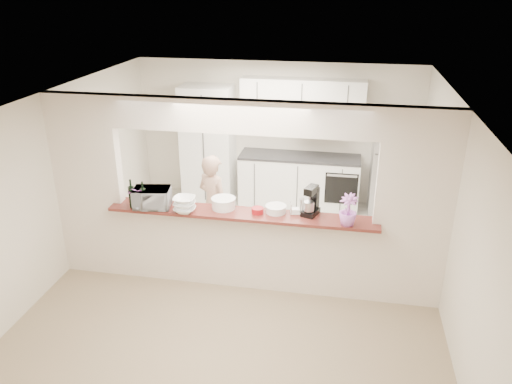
% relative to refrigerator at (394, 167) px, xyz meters
% --- Properties ---
extents(floor, '(6.00, 6.00, 0.00)m').
position_rel_refrigerator_xyz_m(floor, '(-2.05, -2.65, -0.85)').
color(floor, tan).
rests_on(floor, ground).
extents(tile_overlay, '(5.00, 2.90, 0.01)m').
position_rel_refrigerator_xyz_m(tile_overlay, '(-2.05, -1.10, -0.84)').
color(tile_overlay, beige).
rests_on(tile_overlay, floor).
extents(partition, '(5.00, 0.15, 2.50)m').
position_rel_refrigerator_xyz_m(partition, '(-2.05, -2.65, 0.63)').
color(partition, silver).
rests_on(partition, floor).
extents(bar_counter, '(3.40, 0.38, 1.09)m').
position_rel_refrigerator_xyz_m(bar_counter, '(-2.05, -2.65, -0.27)').
color(bar_counter, silver).
rests_on(bar_counter, floor).
extents(kitchen_cabinets, '(3.15, 0.62, 2.25)m').
position_rel_refrigerator_xyz_m(kitchen_cabinets, '(-2.24, 0.07, 0.12)').
color(kitchen_cabinets, white).
rests_on(kitchen_cabinets, floor).
extents(refrigerator, '(0.75, 0.70, 1.70)m').
position_rel_refrigerator_xyz_m(refrigerator, '(0.00, 0.00, 0.00)').
color(refrigerator, '#B1B1B6').
rests_on(refrigerator, floor).
extents(flower_left, '(0.32, 0.30, 0.30)m').
position_rel_refrigerator_xyz_m(flower_left, '(-3.35, -2.80, 0.39)').
color(flower_left, pink).
rests_on(flower_left, bar_counter).
extents(wine_bottle_a, '(0.07, 0.07, 0.36)m').
position_rel_refrigerator_xyz_m(wine_bottle_a, '(-3.29, -2.80, 0.38)').
color(wine_bottle_a, black).
rests_on(wine_bottle_a, bar_counter).
extents(wine_bottle_b, '(0.08, 0.08, 0.38)m').
position_rel_refrigerator_xyz_m(wine_bottle_b, '(-3.45, -2.80, 0.39)').
color(wine_bottle_b, black).
rests_on(wine_bottle_b, bar_counter).
extents(toaster_oven, '(0.50, 0.38, 0.25)m').
position_rel_refrigerator_xyz_m(toaster_oven, '(-3.20, -2.75, 0.37)').
color(toaster_oven, '#A5A5AA').
rests_on(toaster_oven, bar_counter).
extents(serving_bowls, '(0.27, 0.27, 0.20)m').
position_rel_refrigerator_xyz_m(serving_bowls, '(-2.75, -2.82, 0.34)').
color(serving_bowls, white).
rests_on(serving_bowls, bar_counter).
extents(plate_stack_a, '(0.31, 0.31, 0.14)m').
position_rel_refrigerator_xyz_m(plate_stack_a, '(-2.30, -2.62, 0.31)').
color(plate_stack_a, white).
rests_on(plate_stack_a, bar_counter).
extents(plate_stack_b, '(0.26, 0.26, 0.09)m').
position_rel_refrigerator_xyz_m(plate_stack_b, '(-1.63, -2.62, 0.29)').
color(plate_stack_b, white).
rests_on(plate_stack_b, bar_counter).
extents(red_bowl, '(0.15, 0.15, 0.07)m').
position_rel_refrigerator_xyz_m(red_bowl, '(-1.85, -2.68, 0.28)').
color(red_bowl, maroon).
rests_on(red_bowl, bar_counter).
extents(tan_bowl, '(0.14, 0.14, 0.07)m').
position_rel_refrigerator_xyz_m(tan_bowl, '(-1.65, -2.57, 0.27)').
color(tan_bowl, beige).
rests_on(tan_bowl, bar_counter).
extents(utensil_caddy, '(0.24, 0.17, 0.21)m').
position_rel_refrigerator_xyz_m(utensil_caddy, '(-1.34, -2.60, 0.33)').
color(utensil_caddy, silver).
rests_on(utensil_caddy, bar_counter).
extents(stand_mixer, '(0.24, 0.29, 0.38)m').
position_rel_refrigerator_xyz_m(stand_mixer, '(-1.20, -2.59, 0.41)').
color(stand_mixer, black).
rests_on(stand_mixer, bar_counter).
extents(flower_right, '(0.27, 0.27, 0.39)m').
position_rel_refrigerator_xyz_m(flower_right, '(-0.75, -2.80, 0.43)').
color(flower_right, '#B565BD').
rests_on(flower_right, bar_counter).
extents(person, '(0.66, 0.59, 1.51)m').
position_rel_refrigerator_xyz_m(person, '(-2.65, -1.85, -0.09)').
color(person, tan).
rests_on(person, floor).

